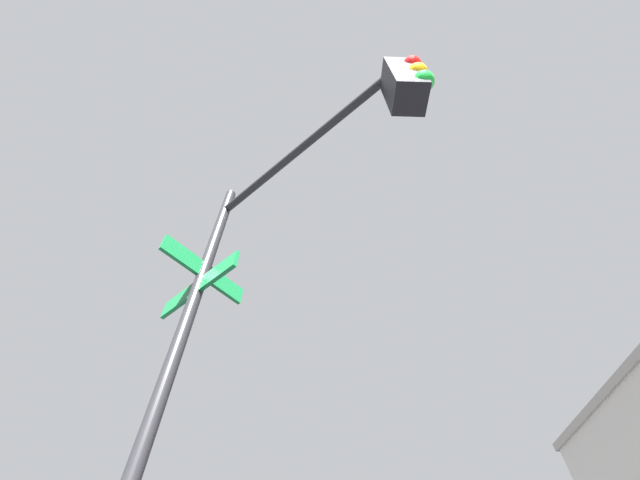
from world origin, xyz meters
The scene contains 1 object.
traffic_signal_near centered at (-6.54, -6.23, 3.94)m, with size 2.27×2.49×5.60m.
Camera 1 is at (-4.63, -6.00, 1.20)m, focal length 21.70 mm.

